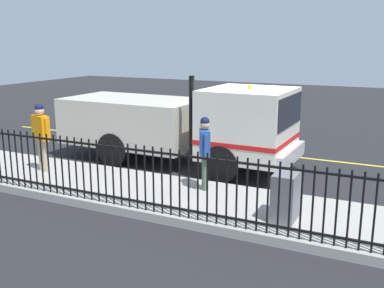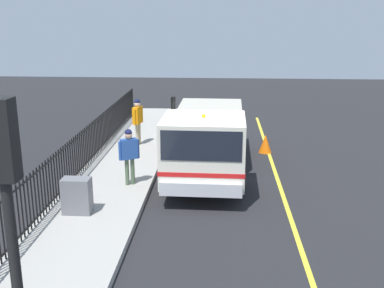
{
  "view_description": "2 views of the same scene",
  "coord_description": "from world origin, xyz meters",
  "px_view_note": "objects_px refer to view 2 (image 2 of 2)",
  "views": [
    {
      "loc": [
        11.12,
        3.93,
        3.5
      ],
      "look_at": [
        1.54,
        -0.71,
        1.02
      ],
      "focal_mm": 41.85,
      "sensor_mm": 36.0,
      "label": 1
    },
    {
      "loc": [
        -0.38,
        12.72,
        5.01
      ],
      "look_at": [
        0.5,
        -1.54,
        1.03
      ],
      "focal_mm": 43.71,
      "sensor_mm": 36.0,
      "label": 2
    }
  ],
  "objects_px": {
    "work_truck": "(207,137)",
    "pedestrian_distant": "(138,117)",
    "utility_cabinet": "(77,196)",
    "traffic_cone": "(265,144)",
    "worker_standing": "(129,151)",
    "traffic_light_near": "(9,210)"
  },
  "relations": [
    {
      "from": "work_truck",
      "to": "worker_standing",
      "type": "bearing_deg",
      "value": 34.89
    },
    {
      "from": "traffic_cone",
      "to": "utility_cabinet",
      "type": "bearing_deg",
      "value": 50.1
    },
    {
      "from": "work_truck",
      "to": "traffic_cone",
      "type": "relative_size",
      "value": 10.13
    },
    {
      "from": "work_truck",
      "to": "traffic_cone",
      "type": "xyz_separation_m",
      "value": [
        -2.12,
        -2.7,
        -0.93
      ]
    },
    {
      "from": "work_truck",
      "to": "worker_standing",
      "type": "relative_size",
      "value": 4.17
    },
    {
      "from": "traffic_cone",
      "to": "traffic_light_near",
      "type": "bearing_deg",
      "value": 72.95
    },
    {
      "from": "worker_standing",
      "to": "traffic_light_near",
      "type": "xyz_separation_m",
      "value": [
        -0.45,
        8.45,
        1.85
      ]
    },
    {
      "from": "pedestrian_distant",
      "to": "traffic_light_near",
      "type": "distance_m",
      "value": 12.96
    },
    {
      "from": "traffic_light_near",
      "to": "utility_cabinet",
      "type": "relative_size",
      "value": 4.44
    },
    {
      "from": "pedestrian_distant",
      "to": "traffic_cone",
      "type": "xyz_separation_m",
      "value": [
        -4.83,
        0.19,
        -0.92
      ]
    },
    {
      "from": "utility_cabinet",
      "to": "traffic_cone",
      "type": "height_order",
      "value": "utility_cabinet"
    },
    {
      "from": "worker_standing",
      "to": "utility_cabinet",
      "type": "height_order",
      "value": "worker_standing"
    },
    {
      "from": "worker_standing",
      "to": "traffic_light_near",
      "type": "height_order",
      "value": "traffic_light_near"
    },
    {
      "from": "pedestrian_distant",
      "to": "work_truck",
      "type": "bearing_deg",
      "value": 57.5
    },
    {
      "from": "traffic_cone",
      "to": "work_truck",
      "type": "bearing_deg",
      "value": 51.92
    },
    {
      "from": "work_truck",
      "to": "utility_cabinet",
      "type": "relative_size",
      "value": 7.64
    },
    {
      "from": "worker_standing",
      "to": "utility_cabinet",
      "type": "bearing_deg",
      "value": -142.14
    },
    {
      "from": "utility_cabinet",
      "to": "pedestrian_distant",
      "type": "bearing_deg",
      "value": -93.68
    },
    {
      "from": "work_truck",
      "to": "traffic_light_near",
      "type": "xyz_separation_m",
      "value": [
        1.75,
        9.91,
        1.78
      ]
    },
    {
      "from": "work_truck",
      "to": "pedestrian_distant",
      "type": "distance_m",
      "value": 3.96
    },
    {
      "from": "pedestrian_distant",
      "to": "utility_cabinet",
      "type": "distance_m",
      "value": 6.5
    },
    {
      "from": "work_truck",
      "to": "utility_cabinet",
      "type": "distance_m",
      "value": 4.79
    }
  ]
}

